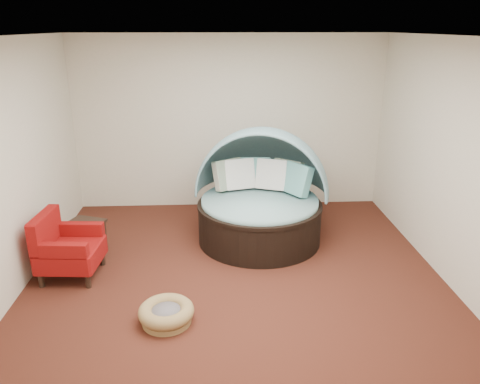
{
  "coord_description": "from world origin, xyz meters",
  "views": [
    {
      "loc": [
        -0.22,
        -5.02,
        2.9
      ],
      "look_at": [
        0.07,
        0.6,
        0.89
      ],
      "focal_mm": 35.0,
      "sensor_mm": 36.0,
      "label": 1
    }
  ],
  "objects_px": {
    "canopy_daybed": "(261,189)",
    "side_table": "(84,234)",
    "pet_basket": "(166,313)",
    "red_armchair": "(66,248)"
  },
  "relations": [
    {
      "from": "red_armchair",
      "to": "side_table",
      "type": "height_order",
      "value": "red_armchair"
    },
    {
      "from": "canopy_daybed",
      "to": "side_table",
      "type": "distance_m",
      "value": 2.47
    },
    {
      "from": "canopy_daybed",
      "to": "red_armchair",
      "type": "relative_size",
      "value": 2.59
    },
    {
      "from": "pet_basket",
      "to": "red_armchair",
      "type": "bearing_deg",
      "value": 141.25
    },
    {
      "from": "canopy_daybed",
      "to": "side_table",
      "type": "relative_size",
      "value": 3.59
    },
    {
      "from": "canopy_daybed",
      "to": "red_armchair",
      "type": "xyz_separation_m",
      "value": [
        -2.45,
        -0.98,
        -0.36
      ]
    },
    {
      "from": "pet_basket",
      "to": "canopy_daybed",
      "type": "bearing_deg",
      "value": 60.08
    },
    {
      "from": "canopy_daybed",
      "to": "pet_basket",
      "type": "distance_m",
      "value": 2.41
    },
    {
      "from": "pet_basket",
      "to": "side_table",
      "type": "relative_size",
      "value": 1.1
    },
    {
      "from": "red_armchair",
      "to": "side_table",
      "type": "relative_size",
      "value": 1.39
    }
  ]
}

